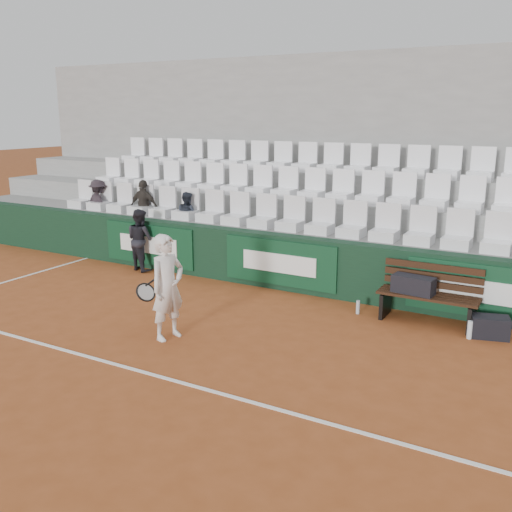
{
  "coord_description": "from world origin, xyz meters",
  "views": [
    {
      "loc": [
        4.27,
        -5.0,
        3.13
      ],
      "look_at": [
        0.12,
        2.4,
        1.0
      ],
      "focal_mm": 40.0,
      "sensor_mm": 36.0,
      "label": 1
    }
  ],
  "objects": [
    {
      "name": "ball_kid",
      "position": [
        -3.31,
        3.71,
        0.63
      ],
      "size": [
        0.72,
        0.63,
        1.26
      ],
      "primitive_type": "imported",
      "rotation": [
        0.0,
        0.0,
        2.85
      ],
      "color": "black",
      "rests_on": "ground"
    },
    {
      "name": "sports_bag_left",
      "position": [
        2.29,
        3.44,
        0.58
      ],
      "size": [
        0.66,
        0.34,
        0.27
      ],
      "primitive_type": "cube",
      "rotation": [
        0.0,
        0.0,
        -0.12
      ],
      "color": "black",
      "rests_on": "bench_left"
    },
    {
      "name": "water_bottle_far",
      "position": [
        3.2,
        3.13,
        0.13
      ],
      "size": [
        0.07,
        0.07,
        0.26
      ],
      "primitive_type": "cylinder",
      "color": "silver",
      "rests_on": "ground"
    },
    {
      "name": "spectator_b",
      "position": [
        -3.85,
        4.5,
        1.59
      ],
      "size": [
        0.72,
        0.35,
        1.19
      ],
      "primitive_type": "imported",
      "rotation": [
        0.0,
        0.0,
        3.22
      ],
      "color": "#2E2924",
      "rests_on": "grandstand_tier_front"
    },
    {
      "name": "grandstand_tier_front",
      "position": [
        0.0,
        4.62,
        0.5
      ],
      "size": [
        18.0,
        0.95,
        1.0
      ],
      "primitive_type": "cube",
      "color": "gray",
      "rests_on": "ground"
    },
    {
      "name": "grandstand_tier_back",
      "position": [
        0.0,
        6.53,
        0.95
      ],
      "size": [
        18.0,
        0.95,
        1.9
      ],
      "primitive_type": "cube",
      "color": "gray",
      "rests_on": "ground"
    },
    {
      "name": "grandstand_tier_mid",
      "position": [
        0.0,
        5.58,
        0.72
      ],
      "size": [
        18.0,
        0.95,
        1.45
      ],
      "primitive_type": "cube",
      "color": "gray",
      "rests_on": "ground"
    },
    {
      "name": "bench_left",
      "position": [
        2.51,
        3.49,
        0.23
      ],
      "size": [
        1.5,
        0.56,
        0.45
      ],
      "primitive_type": "cube",
      "color": "#321B0F",
      "rests_on": "ground"
    },
    {
      "name": "tennis_player",
      "position": [
        -0.56,
        1.07,
        0.76
      ],
      "size": [
        0.73,
        0.62,
        1.51
      ],
      "color": "silver",
      "rests_on": "ground"
    },
    {
      "name": "seat_row_mid",
      "position": [
        0.0,
        5.4,
        1.77
      ],
      "size": [
        11.9,
        0.44,
        0.63
      ],
      "primitive_type": "cube",
      "color": "white",
      "rests_on": "grandstand_tier_mid"
    },
    {
      "name": "spectator_a",
      "position": [
        -5.18,
        4.5,
        1.56
      ],
      "size": [
        0.81,
        0.58,
        1.12
      ],
      "primitive_type": "imported",
      "rotation": [
        0.0,
        0.0,
        2.89
      ],
      "color": "black",
      "rests_on": "grandstand_tier_front"
    },
    {
      "name": "seat_row_back",
      "position": [
        0.0,
        6.35,
        2.21
      ],
      "size": [
        11.9,
        0.44,
        0.63
      ],
      "primitive_type": "cube",
      "color": "white",
      "rests_on": "grandstand_tier_back"
    },
    {
      "name": "spectator_c",
      "position": [
        -2.7,
        4.5,
        1.5
      ],
      "size": [
        0.58,
        0.51,
        1.01
      ],
      "primitive_type": "imported",
      "rotation": [
        0.0,
        0.0,
        2.85
      ],
      "color": "#1E232D",
      "rests_on": "grandstand_tier_front"
    },
    {
      "name": "back_barrier",
      "position": [
        0.07,
        3.99,
        0.5
      ],
      "size": [
        18.0,
        0.34,
        1.0
      ],
      "color": "#10311D",
      "rests_on": "ground"
    },
    {
      "name": "sports_bag_ground",
      "position": [
        3.44,
        3.33,
        0.16
      ],
      "size": [
        0.57,
        0.43,
        0.31
      ],
      "primitive_type": "cube",
      "rotation": [
        0.0,
        0.0,
        0.26
      ],
      "color": "black",
      "rests_on": "ground"
    },
    {
      "name": "water_bottle_near",
      "position": [
        1.46,
        3.35,
        0.11
      ],
      "size": [
        0.06,
        0.06,
        0.22
      ],
      "primitive_type": "cylinder",
      "color": "#ADBCC4",
      "rests_on": "ground"
    },
    {
      "name": "grandstand_rear_wall",
      "position": [
        0.0,
        7.15,
        2.2
      ],
      "size": [
        18.0,
        0.3,
        4.4
      ],
      "primitive_type": "cube",
      "color": "gray",
      "rests_on": "ground"
    },
    {
      "name": "court_baseline",
      "position": [
        0.0,
        0.0,
        0.0
      ],
      "size": [
        18.0,
        0.06,
        0.01
      ],
      "primitive_type": "cube",
      "color": "white",
      "rests_on": "ground"
    },
    {
      "name": "ground",
      "position": [
        0.0,
        0.0,
        0.0
      ],
      "size": [
        80.0,
        80.0,
        0.0
      ],
      "primitive_type": "plane",
      "color": "#9A4B22",
      "rests_on": "ground"
    },
    {
      "name": "seat_row_front",
      "position": [
        0.0,
        4.45,
        1.31
      ],
      "size": [
        11.9,
        0.44,
        0.63
      ],
      "primitive_type": "cube",
      "color": "silver",
      "rests_on": "grandstand_tier_front"
    }
  ]
}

